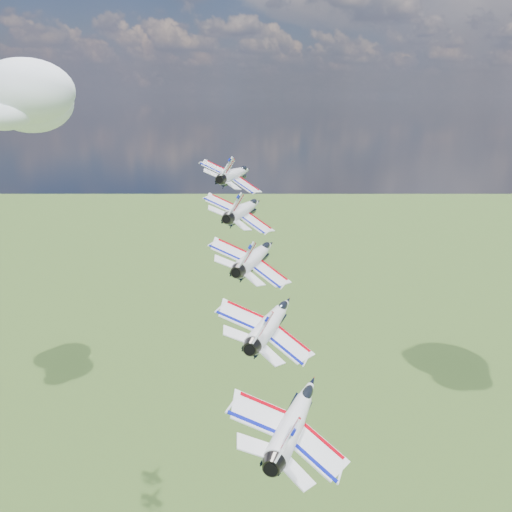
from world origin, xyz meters
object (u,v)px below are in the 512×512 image
Objects in this scene: jet_2 at (256,256)px; jet_1 at (244,209)px; jet_3 at (272,321)px; jet_0 at (236,174)px; jet_4 at (296,417)px.

jet_1 is at bearing 115.33° from jet_2.
jet_2 is at bearing 115.33° from jet_3.
jet_2 is (17.62, -17.57, -6.61)m from jet_0.
jet_1 reaches higher than jet_2.
jet_0 is 1.00× the size of jet_4.
jet_0 reaches higher than jet_2.
jet_2 reaches higher than jet_3.
jet_3 is 12.87m from jet_4.
jet_0 is 25.75m from jet_2.
jet_4 is (17.62, -17.57, -6.61)m from jet_2.
jet_1 is 25.75m from jet_3.
jet_0 is 1.00× the size of jet_1.
jet_1 is at bearing 115.33° from jet_4.
jet_2 is 1.00× the size of jet_3.
jet_3 is at bearing -64.67° from jet_1.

